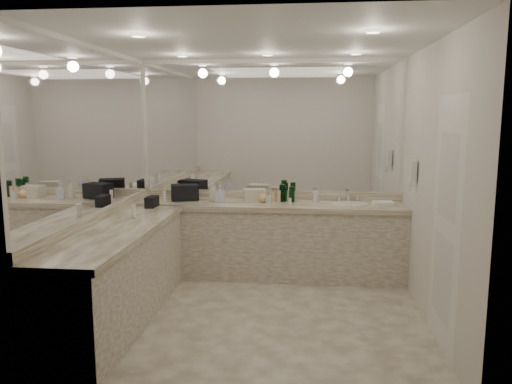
# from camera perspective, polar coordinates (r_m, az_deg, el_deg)

# --- Properties ---
(floor) EXTENTS (3.20, 3.20, 0.00)m
(floor) POSITION_cam_1_polar(r_m,az_deg,el_deg) (5.04, 0.31, -13.78)
(floor) COLOR beige
(floor) RESTS_ON ground
(ceiling) EXTENTS (3.20, 3.20, 0.00)m
(ceiling) POSITION_cam_1_polar(r_m,az_deg,el_deg) (4.70, 0.34, 16.92)
(ceiling) COLOR white
(ceiling) RESTS_ON floor
(wall_back) EXTENTS (3.20, 0.02, 2.60)m
(wall_back) POSITION_cam_1_polar(r_m,az_deg,el_deg) (6.18, 1.71, 2.91)
(wall_back) COLOR silver
(wall_back) RESTS_ON floor
(wall_left) EXTENTS (0.02, 3.00, 2.60)m
(wall_left) POSITION_cam_1_polar(r_m,az_deg,el_deg) (5.11, -17.84, 1.22)
(wall_left) COLOR silver
(wall_left) RESTS_ON floor
(wall_right) EXTENTS (0.02, 3.00, 2.60)m
(wall_right) POSITION_cam_1_polar(r_m,az_deg,el_deg) (4.81, 19.64, 0.68)
(wall_right) COLOR silver
(wall_right) RESTS_ON floor
(vanity_back_base) EXTENTS (3.20, 0.60, 0.84)m
(vanity_back_base) POSITION_cam_1_polar(r_m,az_deg,el_deg) (6.04, 1.45, -5.71)
(vanity_back_base) COLOR beige
(vanity_back_base) RESTS_ON floor
(vanity_back_top) EXTENTS (3.20, 0.64, 0.06)m
(vanity_back_top) POSITION_cam_1_polar(r_m,az_deg,el_deg) (5.94, 1.46, -1.53)
(vanity_back_top) COLOR beige
(vanity_back_top) RESTS_ON vanity_back_base
(vanity_left_base) EXTENTS (0.60, 2.40, 0.84)m
(vanity_left_base) POSITION_cam_1_polar(r_m,az_deg,el_deg) (4.92, -15.52, -9.50)
(vanity_left_base) COLOR beige
(vanity_left_base) RESTS_ON floor
(vanity_left_top) EXTENTS (0.64, 2.42, 0.06)m
(vanity_left_top) POSITION_cam_1_polar(r_m,az_deg,el_deg) (4.79, -15.63, -4.39)
(vanity_left_top) COLOR beige
(vanity_left_top) RESTS_ON vanity_left_base
(backsplash_back) EXTENTS (3.20, 0.04, 0.10)m
(backsplash_back) POSITION_cam_1_polar(r_m,az_deg,el_deg) (6.21, 1.68, -0.32)
(backsplash_back) COLOR beige
(backsplash_back) RESTS_ON vanity_back_top
(backsplash_left) EXTENTS (0.04, 3.00, 0.10)m
(backsplash_left) POSITION_cam_1_polar(r_m,az_deg,el_deg) (5.16, -17.45, -2.63)
(backsplash_left) COLOR beige
(backsplash_left) RESTS_ON vanity_left_top
(mirror_back) EXTENTS (3.12, 0.01, 1.55)m
(mirror_back) POSITION_cam_1_polar(r_m,az_deg,el_deg) (6.14, 1.72, 7.31)
(mirror_back) COLOR white
(mirror_back) RESTS_ON wall_back
(mirror_left) EXTENTS (0.01, 2.92, 1.55)m
(mirror_left) POSITION_cam_1_polar(r_m,az_deg,el_deg) (5.07, -17.97, 6.55)
(mirror_left) COLOR white
(mirror_left) RESTS_ON wall_left
(sink) EXTENTS (0.44, 0.44, 0.03)m
(sink) POSITION_cam_1_polar(r_m,az_deg,el_deg) (5.94, 10.64, -1.42)
(sink) COLOR white
(sink) RESTS_ON vanity_back_top
(faucet) EXTENTS (0.24, 0.16, 0.14)m
(faucet) POSITION_cam_1_polar(r_m,az_deg,el_deg) (6.14, 10.51, -0.39)
(faucet) COLOR silver
(faucet) RESTS_ON vanity_back_top
(wall_phone) EXTENTS (0.06, 0.10, 0.24)m
(wall_phone) POSITION_cam_1_polar(r_m,az_deg,el_deg) (5.47, 17.52, 2.25)
(wall_phone) COLOR white
(wall_phone) RESTS_ON wall_right
(door) EXTENTS (0.02, 0.82, 2.10)m
(door) POSITION_cam_1_polar(r_m,az_deg,el_deg) (4.37, 20.83, -3.50)
(door) COLOR white
(door) RESTS_ON wall_right
(black_toiletry_bag) EXTENTS (0.37, 0.30, 0.19)m
(black_toiletry_bag) POSITION_cam_1_polar(r_m,az_deg,el_deg) (6.16, -8.13, -0.08)
(black_toiletry_bag) COLOR black
(black_toiletry_bag) RESTS_ON vanity_back_top
(black_bag_spill) EXTENTS (0.11, 0.23, 0.12)m
(black_bag_spill) POSITION_cam_1_polar(r_m,az_deg,el_deg) (5.78, -11.82, -1.08)
(black_bag_spill) COLOR black
(black_bag_spill) RESTS_ON vanity_left_top
(cream_cosmetic_case) EXTENTS (0.28, 0.20, 0.15)m
(cream_cosmetic_case) POSITION_cam_1_polar(r_m,az_deg,el_deg) (6.03, -0.12, -0.36)
(cream_cosmetic_case) COLOR beige
(cream_cosmetic_case) RESTS_ON vanity_back_top
(hand_towel) EXTENTS (0.25, 0.18, 0.04)m
(hand_towel) POSITION_cam_1_polar(r_m,az_deg,el_deg) (5.99, 14.33, -1.24)
(hand_towel) COLOR white
(hand_towel) RESTS_ON vanity_back_top
(lotion_left) EXTENTS (0.06, 0.06, 0.13)m
(lotion_left) POSITION_cam_1_polar(r_m,az_deg,el_deg) (5.21, -13.86, -2.19)
(lotion_left) COLOR white
(lotion_left) RESTS_ON vanity_left_top
(soap_bottle_a) EXTENTS (0.11, 0.11, 0.22)m
(soap_bottle_a) POSITION_cam_1_polar(r_m,az_deg,el_deg) (6.07, -5.00, 0.02)
(soap_bottle_a) COLOR silver
(soap_bottle_a) RESTS_ON vanity_back_top
(soap_bottle_b) EXTENTS (0.11, 0.12, 0.20)m
(soap_bottle_b) POSITION_cam_1_polar(r_m,az_deg,el_deg) (5.98, -4.17, -0.20)
(soap_bottle_b) COLOR silver
(soap_bottle_b) RESTS_ON vanity_back_top
(soap_bottle_c) EXTENTS (0.14, 0.14, 0.15)m
(soap_bottle_c) POSITION_cam_1_polar(r_m,az_deg,el_deg) (5.96, 0.84, -0.48)
(soap_bottle_c) COLOR #ECC184
(soap_bottle_c) RESTS_ON vanity_back_top
(green_bottle_0) EXTENTS (0.07, 0.07, 0.21)m
(green_bottle_0) POSITION_cam_1_polar(r_m,az_deg,el_deg) (6.00, 3.04, -0.12)
(green_bottle_0) COLOR #0D4919
(green_bottle_0) RESTS_ON vanity_back_top
(green_bottle_1) EXTENTS (0.06, 0.06, 0.18)m
(green_bottle_1) POSITION_cam_1_polar(r_m,az_deg,el_deg) (6.05, 3.26, -0.19)
(green_bottle_1) COLOR #0D4919
(green_bottle_1) RESTS_ON vanity_back_top
(green_bottle_2) EXTENTS (0.07, 0.07, 0.18)m
(green_bottle_2) POSITION_cam_1_polar(r_m,az_deg,el_deg) (6.00, 4.12, -0.26)
(green_bottle_2) COLOR #0D4919
(green_bottle_2) RESTS_ON vanity_back_top
(amenity_bottle_0) EXTENTS (0.04, 0.04, 0.07)m
(amenity_bottle_0) POSITION_cam_1_polar(r_m,az_deg,el_deg) (5.88, 3.89, -1.02)
(amenity_bottle_0) COLOR white
(amenity_bottle_0) RESTS_ON vanity_back_top
(amenity_bottle_1) EXTENTS (0.05, 0.05, 0.13)m
(amenity_bottle_1) POSITION_cam_1_polar(r_m,az_deg,el_deg) (6.06, 2.63, -0.41)
(amenity_bottle_1) COLOR silver
(amenity_bottle_1) RESTS_ON vanity_back_top
(amenity_bottle_2) EXTENTS (0.06, 0.06, 0.11)m
(amenity_bottle_2) POSITION_cam_1_polar(r_m,az_deg,el_deg) (6.00, 1.88, -0.61)
(amenity_bottle_2) COLOR #E0B28C
(amenity_bottle_2) RESTS_ON vanity_back_top
(amenity_bottle_3) EXTENTS (0.06, 0.06, 0.14)m
(amenity_bottle_3) POSITION_cam_1_polar(r_m,az_deg,el_deg) (6.00, 6.83, -0.53)
(amenity_bottle_3) COLOR silver
(amenity_bottle_3) RESTS_ON vanity_back_top
(amenity_bottle_4) EXTENTS (0.05, 0.05, 0.14)m
(amenity_bottle_4) POSITION_cam_1_polar(r_m,az_deg,el_deg) (5.99, 2.63, -0.47)
(amenity_bottle_4) COLOR #E0B28C
(amenity_bottle_4) RESTS_ON vanity_back_top
(amenity_bottle_5) EXTENTS (0.06, 0.06, 0.10)m
(amenity_bottle_5) POSITION_cam_1_polar(r_m,az_deg,el_deg) (5.87, 1.45, -0.86)
(amenity_bottle_5) COLOR silver
(amenity_bottle_5) RESTS_ON vanity_back_top
(amenity_bottle_6) EXTENTS (0.04, 0.04, 0.13)m
(amenity_bottle_6) POSITION_cam_1_polar(r_m,az_deg,el_deg) (6.10, -10.42, -0.47)
(amenity_bottle_6) COLOR white
(amenity_bottle_6) RESTS_ON vanity_back_top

